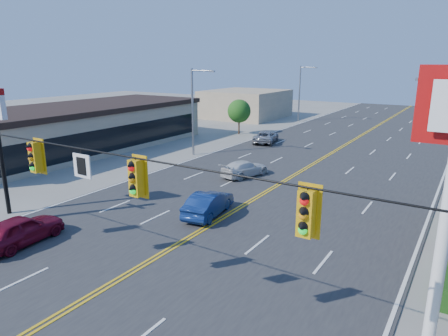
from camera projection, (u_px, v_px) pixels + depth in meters
The scene contains 12 objects.
ground at pixel (74, 308), 14.36m from camera, with size 160.00×160.00×0.00m, color gray.
road at pixel (293, 176), 30.67m from camera, with size 20.00×120.00×0.06m, color #2D2D30.
signal_span at pixel (57, 177), 13.16m from camera, with size 24.32×0.34×9.00m.
strip_mall at pixel (81, 127), 39.85m from camera, with size 10.40×26.40×4.40m.
streetlight_sw at pixel (194, 107), 36.73m from camera, with size 2.55×0.25×8.00m.
streetlight_nw at pixel (301, 91), 57.94m from camera, with size 2.55×0.25×8.00m.
tree_west at pixel (239, 111), 48.10m from camera, with size 2.80×2.80×4.20m.
bld_west_far at pixel (245, 104), 63.33m from camera, with size 11.00×12.00×4.20m, color tan.
car_magenta at pixel (21, 231), 19.13m from camera, with size 1.68×4.19×1.43m, color maroon.
car_blue at pixel (208, 205), 22.75m from camera, with size 1.45×4.16×1.37m, color navy.
car_white at pixel (245, 169), 30.56m from camera, with size 1.69×4.15×1.20m, color silver.
car_silver at pixel (266, 137), 43.23m from camera, with size 2.15×4.65×1.29m, color #A0A0A5.
Camera 1 is at (11.30, -7.72, 8.57)m, focal length 32.00 mm.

